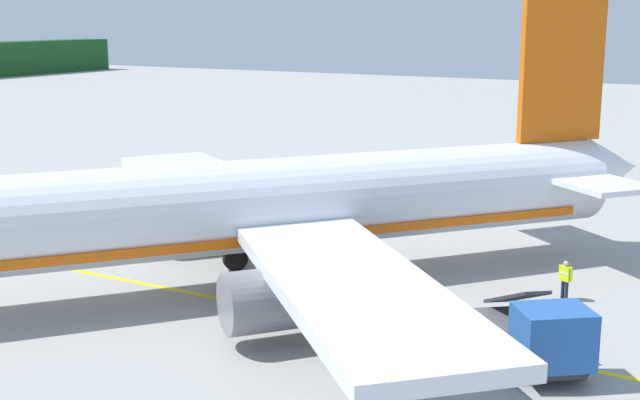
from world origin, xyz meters
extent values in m
cylinder|color=silver|center=(-1.69, 19.77, 3.50)|extent=(30.29, 25.72, 3.80)
cone|color=silver|center=(13.49, 7.38, 3.90)|extent=(4.52, 4.53, 3.23)
cube|color=silver|center=(-5.92, 11.43, 2.83)|extent=(14.74, 14.67, 0.50)
cylinder|color=slate|center=(-5.58, 14.69, 1.63)|extent=(3.87, 3.73, 2.20)
cube|color=silver|center=(5.64, 25.59, 2.83)|extent=(12.78, 16.01, 0.50)
cylinder|color=slate|center=(2.52, 24.60, 1.63)|extent=(3.87, 3.73, 2.20)
cube|color=#D8590C|center=(11.09, 9.34, 8.65)|extent=(3.64, 3.06, 6.50)
cube|color=silver|center=(11.09, 9.34, 3.90)|extent=(9.06, 10.08, 0.24)
cube|color=#D8590C|center=(-1.69, 19.77, 2.46)|extent=(27.38, 23.29, 0.36)
cylinder|color=black|center=(-2.17, 16.81, 0.55)|extent=(1.07, 0.97, 1.10)
cylinder|color=gray|center=(-2.17, 16.81, 1.35)|extent=(0.20, 0.20, 0.50)
cylinder|color=black|center=(1.12, 20.84, 0.55)|extent=(1.07, 0.97, 1.10)
cylinder|color=gray|center=(1.12, 20.84, 1.35)|extent=(0.20, 0.20, 0.50)
cube|color=#2659A5|center=(-3.94, 5.44, 1.50)|extent=(2.77, 2.84, 1.80)
cube|color=#192333|center=(-4.61, 4.92, 1.86)|extent=(1.19, 1.51, 0.94)
cube|color=#4C4C51|center=(-1.71, 7.16, 0.72)|extent=(4.37, 4.07, 0.24)
cube|color=#2D2D33|center=(-1.39, 7.40, 1.70)|extent=(3.68, 3.12, 1.69)
cube|color=#262628|center=(-2.42, 6.61, 0.52)|extent=(5.40, 4.65, 0.16)
cylinder|color=black|center=(-3.03, 4.75, 0.45)|extent=(0.88, 0.77, 0.90)
cylinder|color=black|center=(-4.37, 6.50, 0.45)|extent=(0.88, 0.77, 0.90)
cylinder|color=black|center=(-1.04, 6.28, 0.45)|extent=(0.88, 0.77, 0.90)
cylinder|color=black|center=(-2.38, 8.03, 0.45)|extent=(0.88, 0.77, 0.90)
cylinder|color=#191E33|center=(4.18, 6.96, 0.40)|extent=(0.14, 0.14, 0.80)
cylinder|color=#191E33|center=(4.25, 7.12, 0.40)|extent=(0.14, 0.14, 0.80)
cube|color=#CCE519|center=(4.21, 7.04, 1.10)|extent=(0.38, 0.49, 0.60)
cube|color=silver|center=(4.21, 7.04, 1.13)|extent=(0.39, 0.50, 0.06)
sphere|color=tan|center=(4.21, 7.04, 1.51)|extent=(0.22, 0.22, 0.22)
cylinder|color=#CCE519|center=(4.11, 6.79, 1.13)|extent=(0.09, 0.09, 0.57)
cylinder|color=#CCE519|center=(4.32, 7.29, 1.13)|extent=(0.09, 0.09, 0.57)
cube|color=yellow|center=(-2.41, 14.77, 0.01)|extent=(0.30, 60.00, 0.01)
camera|label=1|loc=(-29.21, -0.60, 11.16)|focal=48.44mm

